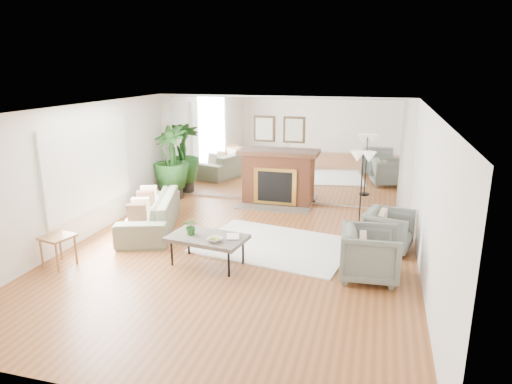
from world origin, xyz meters
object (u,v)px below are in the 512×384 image
(coffee_table, at_px, (207,239))
(floor_lamp, at_px, (363,163))
(fireplace, at_px, (277,177))
(armchair_back, at_px, (389,230))
(side_table, at_px, (57,241))
(potted_ficus, at_px, (171,160))
(sofa, at_px, (150,213))
(armchair_front, at_px, (370,254))

(coffee_table, height_order, floor_lamp, floor_lamp)
(fireplace, height_order, floor_lamp, fireplace)
(coffee_table, relative_size, armchair_back, 1.68)
(side_table, xyz_separation_m, floor_lamp, (4.61, 3.27, 0.88))
(fireplace, bearing_deg, side_table, -121.71)
(potted_ficus, height_order, floor_lamp, potted_ficus)
(side_table, height_order, potted_ficus, potted_ficus)
(sofa, distance_m, potted_ficus, 2.31)
(side_table, bearing_deg, potted_ficus, 89.31)
(armchair_back, xyz_separation_m, side_table, (-5.16, -2.11, 0.07))
(potted_ficus, bearing_deg, side_table, -90.69)
(fireplace, bearing_deg, floor_lamp, -27.57)
(fireplace, distance_m, potted_ficus, 2.62)
(potted_ficus, relative_size, floor_lamp, 1.17)
(side_table, distance_m, floor_lamp, 5.72)
(fireplace, xyz_separation_m, sofa, (-2.05, -2.31, -0.32))
(coffee_table, xyz_separation_m, side_table, (-2.32, -0.67, -0.02))
(coffee_table, relative_size, armchair_front, 1.52)
(sofa, xyz_separation_m, armchair_back, (4.56, 0.14, 0.02))
(armchair_back, bearing_deg, armchair_front, -179.81)
(potted_ficus, bearing_deg, fireplace, 3.50)
(sofa, xyz_separation_m, side_table, (-0.60, -1.97, 0.09))
(side_table, bearing_deg, fireplace, 58.29)
(fireplace, bearing_deg, armchair_front, -56.92)
(sofa, distance_m, floor_lamp, 4.32)
(armchair_back, distance_m, side_table, 5.58)
(armchair_front, bearing_deg, armchair_back, -15.97)
(side_table, distance_m, potted_ficus, 4.16)
(fireplace, bearing_deg, armchair_back, -40.93)
(coffee_table, xyz_separation_m, armchair_front, (2.56, 0.19, -0.06))
(armchair_front, bearing_deg, fireplace, 29.84)
(armchair_front, bearing_deg, sofa, 72.25)
(sofa, xyz_separation_m, floor_lamp, (4.01, 1.29, 0.97))
(armchair_front, relative_size, potted_ficus, 0.49)
(coffee_table, height_order, side_table, side_table)
(armchair_front, relative_size, side_table, 1.62)
(side_table, relative_size, potted_ficus, 0.30)
(sofa, height_order, potted_ficus, potted_ficus)
(side_table, bearing_deg, floor_lamp, 35.33)
(sofa, bearing_deg, floor_lamp, 89.68)
(sofa, xyz_separation_m, armchair_front, (4.28, -1.11, 0.06))
(sofa, relative_size, side_table, 4.32)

